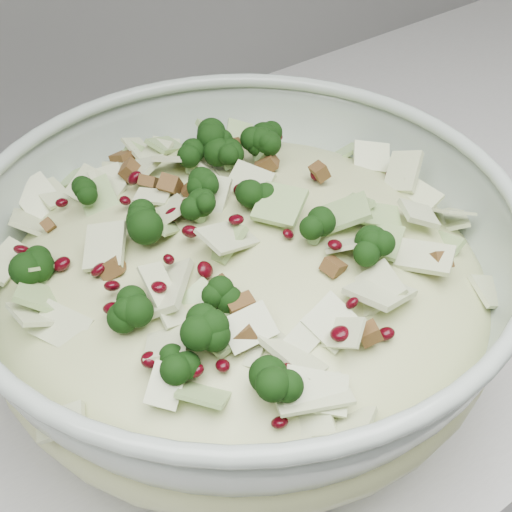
% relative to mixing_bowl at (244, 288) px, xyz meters
% --- Properties ---
extents(counter, '(3.60, 0.60, 0.90)m').
position_rel_mixing_bowl_xyz_m(counter, '(0.36, 0.10, -0.53)').
color(counter, beige).
rests_on(counter, floor).
extents(mixing_bowl, '(0.45, 0.45, 0.15)m').
position_rel_mixing_bowl_xyz_m(mixing_bowl, '(0.00, 0.00, 0.00)').
color(mixing_bowl, '#A1B1A4').
rests_on(mixing_bowl, counter).
extents(salad, '(0.38, 0.38, 0.15)m').
position_rel_mixing_bowl_xyz_m(salad, '(-0.00, 0.00, 0.02)').
color(salad, beige).
rests_on(salad, mixing_bowl).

